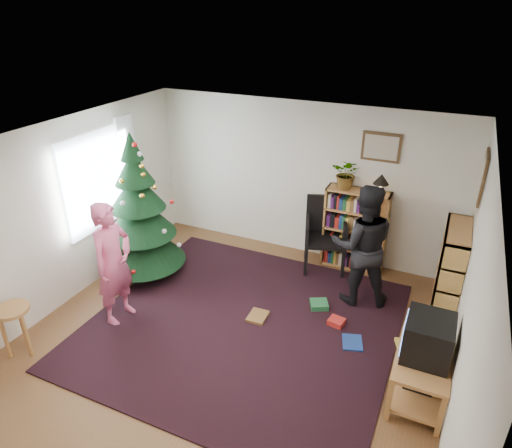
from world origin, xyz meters
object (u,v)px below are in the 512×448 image
at_px(picture_right, 483,177).
at_px(bookshelf_right, 449,273).
at_px(bookshelf_back, 355,229).
at_px(tv_stand, 421,371).
at_px(christmas_tree, 140,219).
at_px(person_standing, 113,263).
at_px(stool, 14,318).
at_px(picture_back, 381,147).
at_px(potted_plant, 347,174).
at_px(person_by_chair, 362,246).
at_px(crt_tv, 428,338).
at_px(table_lamp, 381,180).
at_px(armchair, 328,230).

relative_size(picture_right, bookshelf_right, 0.46).
xyz_separation_m(bookshelf_back, bookshelf_right, (1.41, -0.74, 0.00)).
xyz_separation_m(bookshelf_right, tv_stand, (-0.12, -1.57, -0.33)).
bearing_deg(bookshelf_right, christmas_tree, 100.61).
xyz_separation_m(bookshelf_right, person_standing, (-3.90, -1.82, 0.17)).
height_order(christmas_tree, stool, christmas_tree).
relative_size(picture_back, potted_plant, 1.19).
bearing_deg(person_by_chair, crt_tv, 105.94).
distance_m(picture_back, christmas_tree, 3.64).
height_order(bookshelf_back, crt_tv, bookshelf_back).
xyz_separation_m(bookshelf_right, stool, (-4.54, -2.86, -0.16)).
height_order(person_standing, potted_plant, potted_plant).
distance_m(bookshelf_back, table_lamp, 0.89).
bearing_deg(christmas_tree, armchair, 30.24).
relative_size(picture_back, person_by_chair, 0.32).
distance_m(christmas_tree, tv_stand, 4.25).
bearing_deg(person_standing, bookshelf_back, -41.55).
xyz_separation_m(picture_back, picture_right, (1.33, -0.73, 0.00)).
distance_m(picture_right, table_lamp, 1.45).
xyz_separation_m(bookshelf_back, armchair, (-0.39, -0.11, -0.05)).
xyz_separation_m(bookshelf_back, person_by_chair, (0.29, -0.87, 0.21)).
xyz_separation_m(christmas_tree, bookshelf_back, (2.85, 1.54, -0.27)).
relative_size(christmas_tree, table_lamp, 7.43).
distance_m(tv_stand, person_by_chair, 1.84).
xyz_separation_m(picture_right, stool, (-4.68, -3.01, -1.44)).
distance_m(person_standing, person_by_chair, 3.26).
relative_size(tv_stand, potted_plant, 2.12).
xyz_separation_m(crt_tv, potted_plant, (-1.49, 2.32, 0.76)).
bearing_deg(picture_back, person_by_chair, -86.07).
relative_size(christmas_tree, tv_stand, 2.29).
bearing_deg(bookshelf_right, tv_stand, 175.64).
relative_size(person_by_chair, potted_plant, 3.76).
bearing_deg(crt_tv, table_lamp, 113.08).
bearing_deg(person_standing, picture_right, -61.31).
xyz_separation_m(bookshelf_right, person_by_chair, (-1.12, -0.13, 0.21)).
height_order(crt_tv, potted_plant, potted_plant).
bearing_deg(picture_back, stool, -131.86).
bearing_deg(table_lamp, tv_stand, -66.86).
height_order(bookshelf_back, person_standing, person_standing).
height_order(christmas_tree, table_lamp, christmas_tree).
xyz_separation_m(picture_back, crt_tv, (1.07, -2.45, -1.18)).
height_order(picture_right, person_standing, picture_right).
distance_m(crt_tv, person_standing, 3.79).
bearing_deg(bookshelf_back, table_lamp, 0.00).
bearing_deg(person_standing, potted_plant, -39.16).
xyz_separation_m(christmas_tree, person_by_chair, (3.13, 0.67, -0.06)).
bearing_deg(stool, potted_plant, 50.89).
distance_m(armchair, person_by_chair, 1.05).
relative_size(stool, person_by_chair, 0.37).
distance_m(stool, person_by_chair, 4.39).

